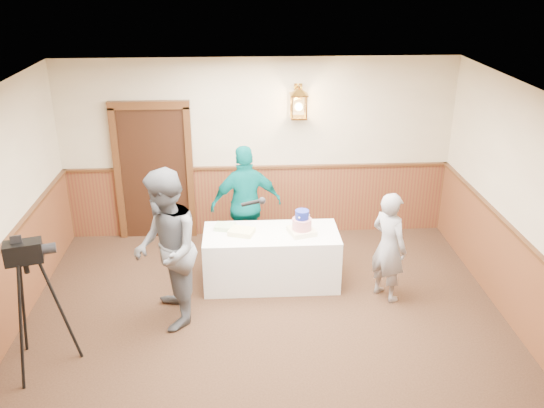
# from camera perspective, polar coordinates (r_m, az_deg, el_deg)

# --- Properties ---
(ground) EXTENTS (7.00, 7.00, 0.00)m
(ground) POSITION_cam_1_polar(r_m,az_deg,el_deg) (6.45, -0.21, -16.39)
(ground) COLOR black
(ground) RESTS_ON ground
(room_shell) EXTENTS (6.02, 7.02, 2.81)m
(room_shell) POSITION_cam_1_polar(r_m,az_deg,el_deg) (6.01, -0.97, -2.32)
(room_shell) COLOR #BAA98B
(room_shell) RESTS_ON ground
(display_table) EXTENTS (1.80, 0.80, 0.75)m
(display_table) POSITION_cam_1_polar(r_m,az_deg,el_deg) (7.82, -0.08, -5.33)
(display_table) COLOR white
(display_table) RESTS_ON ground
(tiered_cake) EXTENTS (0.40, 0.40, 0.33)m
(tiered_cake) POSITION_cam_1_polar(r_m,az_deg,el_deg) (7.59, 2.97, -2.04)
(tiered_cake) COLOR #FFF3C5
(tiered_cake) RESTS_ON display_table
(sheet_cake_yellow) EXTENTS (0.38, 0.33, 0.07)m
(sheet_cake_yellow) POSITION_cam_1_polar(r_m,az_deg,el_deg) (7.61, -3.04, -2.76)
(sheet_cake_yellow) COLOR #F8FD97
(sheet_cake_yellow) RESTS_ON display_table
(sheet_cake_green) EXTENTS (0.30, 0.26, 0.06)m
(sheet_cake_green) POSITION_cam_1_polar(r_m,az_deg,el_deg) (7.77, -4.67, -2.27)
(sheet_cake_green) COLOR #A4CE91
(sheet_cake_green) RESTS_ON display_table
(interviewer) EXTENTS (1.63, 1.08, 1.95)m
(interviewer) POSITION_cam_1_polar(r_m,az_deg,el_deg) (6.83, -10.46, -4.51)
(interviewer) COLOR #585B62
(interviewer) RESTS_ON ground
(baker) EXTENTS (0.59, 0.64, 1.47)m
(baker) POSITION_cam_1_polar(r_m,az_deg,el_deg) (7.48, 11.49, -4.15)
(baker) COLOR gray
(baker) RESTS_ON ground
(assistant_p) EXTENTS (1.08, 0.59, 1.74)m
(assistant_p) POSITION_cam_1_polar(r_m,az_deg,el_deg) (8.22, -2.57, -0.05)
(assistant_p) COLOR #025D5B
(assistant_p) RESTS_ON ground
(tv_camera_rig) EXTENTS (0.59, 0.55, 1.50)m
(tv_camera_rig) POSITION_cam_1_polar(r_m,az_deg,el_deg) (6.65, -22.43, -9.89)
(tv_camera_rig) COLOR black
(tv_camera_rig) RESTS_ON ground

